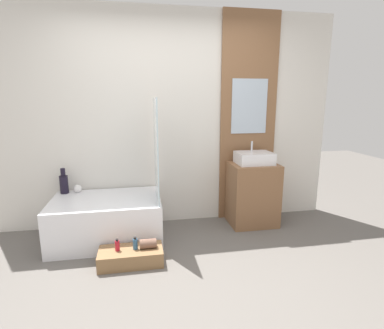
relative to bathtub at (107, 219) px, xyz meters
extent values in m
plane|color=#605B56|center=(0.75, -1.14, -0.24)|extent=(12.00, 12.00, 0.00)
cube|color=silver|center=(0.75, 0.44, 1.06)|extent=(4.20, 0.06, 2.60)
cube|color=brown|center=(1.76, 0.39, 1.06)|extent=(0.73, 0.03, 2.60)
cube|color=#ADBCCC|center=(1.76, 0.37, 1.22)|extent=(0.46, 0.01, 0.67)
cube|color=white|center=(0.00, 0.00, 0.00)|extent=(1.18, 0.79, 0.48)
cube|color=silver|center=(0.00, 0.00, 0.23)|extent=(0.92, 0.55, 0.01)
cube|color=silver|center=(0.56, -0.10, 0.78)|extent=(0.01, 0.54, 1.09)
cube|color=olive|center=(0.26, -0.57, -0.17)|extent=(0.61, 0.30, 0.15)
cube|color=brown|center=(1.76, 0.14, 0.15)|extent=(0.57, 0.46, 0.78)
cube|color=white|center=(1.76, 0.14, 0.61)|extent=(0.43, 0.33, 0.14)
cylinder|color=silver|center=(1.76, 0.23, 0.74)|extent=(0.02, 0.02, 0.12)
cylinder|color=black|center=(-0.49, 0.30, 0.34)|extent=(0.09, 0.09, 0.21)
cylinder|color=black|center=(-0.49, 0.30, 0.49)|extent=(0.05, 0.05, 0.09)
sphere|color=white|center=(-0.35, 0.30, 0.28)|extent=(0.09, 0.09, 0.09)
cylinder|color=#B21928|center=(0.14, -0.57, -0.05)|extent=(0.04, 0.04, 0.10)
cylinder|color=black|center=(0.14, -0.57, 0.01)|extent=(0.03, 0.03, 0.02)
cylinder|color=#2D567A|center=(0.31, -0.57, -0.04)|extent=(0.05, 0.05, 0.10)
cylinder|color=black|center=(0.31, -0.57, 0.02)|extent=(0.03, 0.03, 0.02)
cylinder|color=brown|center=(0.43, -0.57, -0.05)|extent=(0.16, 0.09, 0.09)
camera|label=1|loc=(0.37, -3.25, 1.31)|focal=28.00mm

